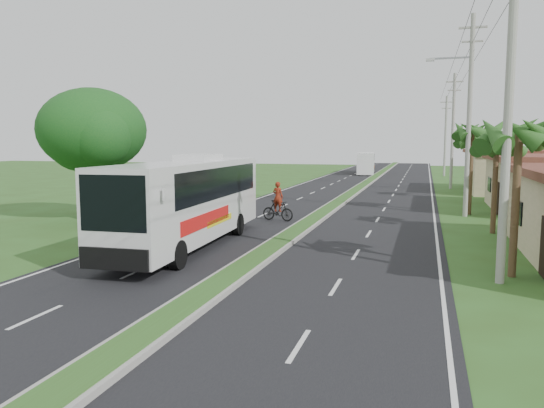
# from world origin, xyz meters

# --- Properties ---
(ground) EXTENTS (180.00, 180.00, 0.00)m
(ground) POSITION_xyz_m (0.00, 0.00, 0.00)
(ground) COLOR #2F4F1D
(ground) RESTS_ON ground
(road_asphalt) EXTENTS (14.00, 160.00, 0.02)m
(road_asphalt) POSITION_xyz_m (0.00, 20.00, 0.01)
(road_asphalt) COLOR black
(road_asphalt) RESTS_ON ground
(median_strip) EXTENTS (1.20, 160.00, 0.18)m
(median_strip) POSITION_xyz_m (0.00, 20.00, 0.10)
(median_strip) COLOR gray
(median_strip) RESTS_ON ground
(lane_edge_left) EXTENTS (0.12, 160.00, 0.01)m
(lane_edge_left) POSITION_xyz_m (-6.70, 20.00, 0.00)
(lane_edge_left) COLOR silver
(lane_edge_left) RESTS_ON ground
(lane_edge_right) EXTENTS (0.12, 160.00, 0.01)m
(lane_edge_right) POSITION_xyz_m (6.70, 20.00, 0.00)
(lane_edge_right) COLOR silver
(lane_edge_right) RESTS_ON ground
(shop_far) EXTENTS (8.60, 11.60, 3.82)m
(shop_far) POSITION_xyz_m (14.00, 36.00, 1.93)
(shop_far) COLOR tan
(shop_far) RESTS_ON ground
(palm_verge_a) EXTENTS (2.40, 2.40, 5.45)m
(palm_verge_a) POSITION_xyz_m (9.00, 3.00, 4.74)
(palm_verge_a) COLOR #473321
(palm_verge_a) RESTS_ON ground
(palm_verge_b) EXTENTS (2.40, 2.40, 5.05)m
(palm_verge_b) POSITION_xyz_m (9.40, 12.00, 4.36)
(palm_verge_b) COLOR #473321
(palm_verge_b) RESTS_ON ground
(palm_verge_c) EXTENTS (2.40, 2.40, 5.85)m
(palm_verge_c) POSITION_xyz_m (8.80, 19.00, 5.12)
(palm_verge_c) COLOR #473321
(palm_verge_c) RESTS_ON ground
(palm_verge_d) EXTENTS (2.40, 2.40, 5.25)m
(palm_verge_d) POSITION_xyz_m (9.30, 28.00, 4.55)
(palm_verge_d) COLOR #473321
(palm_verge_d) RESTS_ON ground
(shade_tree) EXTENTS (6.30, 6.00, 7.54)m
(shade_tree) POSITION_xyz_m (-12.11, 10.02, 5.03)
(shade_tree) COLOR #473321
(shade_tree) RESTS_ON ground
(utility_pole_a) EXTENTS (1.60, 0.28, 11.00)m
(utility_pole_a) POSITION_xyz_m (8.50, 2.00, 5.67)
(utility_pole_a) COLOR gray
(utility_pole_a) RESTS_ON ground
(utility_pole_b) EXTENTS (3.20, 0.28, 12.00)m
(utility_pole_b) POSITION_xyz_m (8.47, 18.00, 6.26)
(utility_pole_b) COLOR gray
(utility_pole_b) RESTS_ON ground
(utility_pole_c) EXTENTS (1.60, 0.28, 11.00)m
(utility_pole_c) POSITION_xyz_m (8.50, 38.00, 5.67)
(utility_pole_c) COLOR gray
(utility_pole_c) RESTS_ON ground
(utility_pole_d) EXTENTS (1.60, 0.28, 10.50)m
(utility_pole_d) POSITION_xyz_m (8.50, 58.00, 5.42)
(utility_pole_d) COLOR gray
(utility_pole_d) RESTS_ON ground
(coach_bus_main) EXTENTS (3.10, 12.43, 3.98)m
(coach_bus_main) POSITION_xyz_m (-3.62, 4.66, 2.19)
(coach_bus_main) COLOR silver
(coach_bus_main) RESTS_ON ground
(coach_bus_far) EXTENTS (3.10, 10.45, 3.00)m
(coach_bus_far) POSITION_xyz_m (-2.03, 60.16, 1.70)
(coach_bus_far) COLOR white
(coach_bus_far) RESTS_ON ground
(motorcyclist) EXTENTS (2.03, 0.97, 2.27)m
(motorcyclist) POSITION_xyz_m (-1.99, 13.00, 0.80)
(motorcyclist) COLOR black
(motorcyclist) RESTS_ON ground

